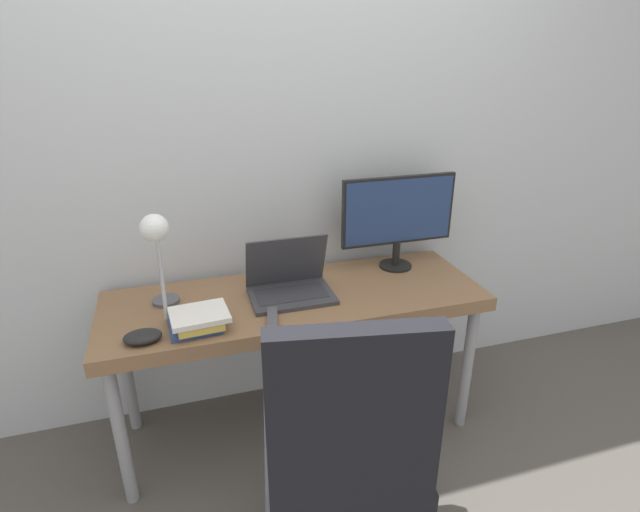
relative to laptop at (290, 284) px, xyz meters
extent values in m
plane|color=#514C47|center=(0.02, -0.29, -0.76)|extent=(12.00, 12.00, 0.00)
cube|color=silver|center=(0.02, 0.33, 0.54)|extent=(8.00, 0.05, 2.60)
cube|color=brown|center=(0.02, -0.01, -0.08)|extent=(1.62, 0.56, 0.06)
cylinder|color=gray|center=(-0.73, -0.23, -0.43)|extent=(0.05, 0.05, 0.64)
cylinder|color=gray|center=(0.77, -0.23, -0.43)|extent=(0.05, 0.05, 0.64)
cylinder|color=gray|center=(-0.73, 0.21, -0.43)|extent=(0.05, 0.05, 0.64)
cylinder|color=gray|center=(0.77, 0.21, -0.43)|extent=(0.05, 0.05, 0.64)
cube|color=#38383D|center=(0.00, -0.03, -0.04)|extent=(0.35, 0.25, 0.02)
cube|color=#2D2D33|center=(0.00, -0.03, -0.03)|extent=(0.30, 0.15, 0.00)
cube|color=#38383D|center=(0.00, 0.06, 0.08)|extent=(0.35, 0.09, 0.24)
cube|color=navy|center=(0.00, 0.05, 0.08)|extent=(0.31, 0.07, 0.21)
cylinder|color=black|center=(0.56, 0.14, -0.05)|extent=(0.16, 0.16, 0.01)
cylinder|color=black|center=(0.56, 0.14, 0.02)|extent=(0.04, 0.04, 0.12)
cube|color=black|center=(0.56, 0.14, 0.23)|extent=(0.55, 0.02, 0.32)
cube|color=navy|center=(0.56, 0.13, 0.23)|extent=(0.53, 0.00, 0.30)
cylinder|color=#4C4C51|center=(-0.51, 0.08, -0.04)|extent=(0.11, 0.11, 0.02)
cylinder|color=#99999E|center=(-0.51, 0.00, 0.15)|extent=(0.02, 0.19, 0.38)
sphere|color=white|center=(-0.51, -0.09, 0.34)|extent=(0.10, 0.10, 0.10)
sphere|color=black|center=(0.12, -0.45, -0.73)|extent=(0.05, 0.05, 0.05)
cylinder|color=#2D2D33|center=(-0.01, -0.69, -0.52)|extent=(0.04, 0.04, 0.38)
cube|color=black|center=(-0.01, -0.69, -0.28)|extent=(0.57, 0.58, 0.09)
cube|color=black|center=(-0.05, -0.90, 0.04)|extent=(0.47, 0.15, 0.54)
cube|color=#334C8C|center=(-0.41, -0.15, -0.04)|extent=(0.20, 0.19, 0.02)
cube|color=gold|center=(-0.39, -0.18, -0.02)|extent=(0.18, 0.16, 0.03)
cube|color=silver|center=(-0.39, -0.17, 0.01)|extent=(0.23, 0.19, 0.02)
cube|color=#4C4C51|center=(-0.12, -0.20, -0.04)|extent=(0.07, 0.17, 0.02)
ellipsoid|color=black|center=(-0.60, -0.20, -0.03)|extent=(0.14, 0.10, 0.04)
camera|label=1|loc=(-0.43, -1.86, 0.94)|focal=28.00mm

